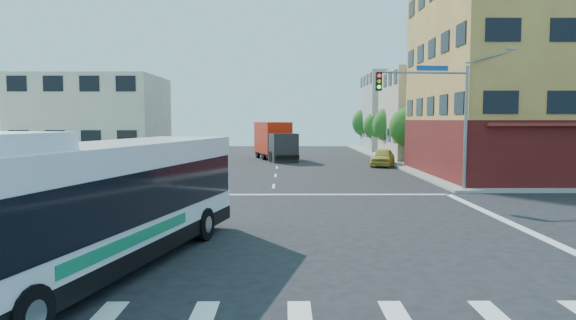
{
  "coord_description": "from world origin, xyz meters",
  "views": [
    {
      "loc": [
        0.7,
        -17.84,
        4.04
      ],
      "look_at": [
        0.83,
        5.14,
        2.22
      ],
      "focal_mm": 32.0,
      "sensor_mm": 36.0,
      "label": 1
    }
  ],
  "objects": [
    {
      "name": "ground",
      "position": [
        0.0,
        0.0,
        0.0
      ],
      "size": [
        120.0,
        120.0,
        0.0
      ],
      "primitive_type": "plane",
      "color": "black",
      "rests_on": "ground"
    },
    {
      "name": "street_tree_b",
      "position": [
        11.9,
        35.92,
        3.75
      ],
      "size": [
        3.8,
        3.8,
        5.79
      ],
      "color": "#3C2316",
      "rests_on": "ground"
    },
    {
      "name": "street_tree_c",
      "position": [
        11.9,
        43.92,
        3.46
      ],
      "size": [
        3.4,
        3.4,
        5.29
      ],
      "color": "#3C2316",
      "rests_on": "ground"
    },
    {
      "name": "street_tree_d",
      "position": [
        11.9,
        51.92,
        3.88
      ],
      "size": [
        4.0,
        4.0,
        6.03
      ],
      "color": "#3C2316",
      "rests_on": "ground"
    },
    {
      "name": "signal_mast_ne",
      "position": [
        9.08,
        10.62,
        4.98
      ],
      "size": [
        7.91,
        1.13,
        8.07
      ],
      "color": "slate",
      "rests_on": "ground"
    },
    {
      "name": "corner_building_ne",
      "position": [
        19.99,
        18.48,
        5.89
      ],
      "size": [
        18.1,
        15.44,
        14.0
      ],
      "color": "gold",
      "rests_on": "ground"
    },
    {
      "name": "parked_car",
      "position": [
        9.19,
        26.52,
        0.77
      ],
      "size": [
        3.05,
        4.83,
        1.53
      ],
      "primitive_type": "imported",
      "rotation": [
        0.0,
        0.0,
        -0.3
      ],
      "color": "gold",
      "rests_on": "ground"
    },
    {
      "name": "transit_bus",
      "position": [
        -4.19,
        -4.65,
        1.85
      ],
      "size": [
        5.61,
        13.04,
        3.78
      ],
      "rotation": [
        0.0,
        0.0,
        -0.23
      ],
      "color": "black",
      "rests_on": "ground"
    },
    {
      "name": "building_east_far",
      "position": [
        16.98,
        47.98,
        5.01
      ],
      "size": [
        12.06,
        10.06,
        10.0
      ],
      "color": "#979893",
      "rests_on": "ground"
    },
    {
      "name": "street_tree_a",
      "position": [
        11.9,
        27.92,
        3.59
      ],
      "size": [
        3.6,
        3.6,
        5.53
      ],
      "color": "#3C2316",
      "rests_on": "ground"
    },
    {
      "name": "box_truck",
      "position": [
        -0.31,
        33.51,
        1.83
      ],
      "size": [
        4.65,
        8.71,
        3.77
      ],
      "rotation": [
        0.0,
        0.0,
        0.28
      ],
      "color": "#242429",
      "rests_on": "ground"
    },
    {
      "name": "building_west",
      "position": [
        -17.02,
        29.98,
        4.01
      ],
      "size": [
        12.06,
        10.06,
        8.0
      ],
      "color": "beige",
      "rests_on": "ground"
    },
    {
      "name": "building_east_near",
      "position": [
        16.98,
        33.98,
        4.51
      ],
      "size": [
        12.06,
        10.06,
        9.0
      ],
      "color": "#B8A58C",
      "rests_on": "ground"
    }
  ]
}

